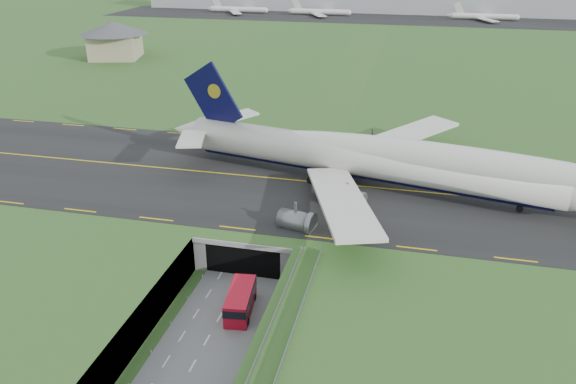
# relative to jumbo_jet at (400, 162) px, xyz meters

# --- Properties ---
(ground) EXTENTS (900.00, 900.00, 0.00)m
(ground) POSITION_rel_jumbo_jet_xyz_m (-22.10, -32.68, -11.65)
(ground) COLOR #315B24
(ground) RESTS_ON ground
(airfield_deck) EXTENTS (800.00, 800.00, 6.00)m
(airfield_deck) POSITION_rel_jumbo_jet_xyz_m (-22.10, -32.68, -8.65)
(airfield_deck) COLOR gray
(airfield_deck) RESTS_ON ground
(trench_road) EXTENTS (12.00, 75.00, 0.20)m
(trench_road) POSITION_rel_jumbo_jet_xyz_m (-22.10, -40.18, -11.55)
(trench_road) COLOR slate
(trench_road) RESTS_ON ground
(taxiway) EXTENTS (800.00, 44.00, 0.18)m
(taxiway) POSITION_rel_jumbo_jet_xyz_m (-22.10, 0.32, -5.56)
(taxiway) COLOR black
(taxiway) RESTS_ON airfield_deck
(tunnel_portal) EXTENTS (17.00, 22.30, 6.00)m
(tunnel_portal) POSITION_rel_jumbo_jet_xyz_m (-22.10, -15.97, -8.32)
(tunnel_portal) COLOR gray
(tunnel_portal) RESTS_ON ground
(guideway) EXTENTS (3.00, 53.00, 7.05)m
(guideway) POSITION_rel_jumbo_jet_xyz_m (-11.10, -51.79, -6.33)
(guideway) COLOR #A8A8A3
(guideway) RESTS_ON ground
(jumbo_jet) EXTENTS (99.08, 62.09, 20.97)m
(jumbo_jet) POSITION_rel_jumbo_jet_xyz_m (0.00, 0.00, 0.00)
(jumbo_jet) COLOR silver
(jumbo_jet) RESTS_ON ground
(shuttle_tram) EXTENTS (4.29, 9.00, 3.51)m
(shuttle_tram) POSITION_rel_jumbo_jet_xyz_m (-19.65, -33.64, -9.74)
(shuttle_tram) COLOR #B80C20
(shuttle_tram) RESTS_ON ground
(service_building) EXTENTS (30.35, 30.35, 13.59)m
(service_building) POSITION_rel_jumbo_jet_xyz_m (-111.32, 100.15, 2.40)
(service_building) COLOR tan
(service_building) RESTS_ON ground
(distant_hills) EXTENTS (700.00, 91.00, 60.00)m
(distant_hills) POSITION_rel_jumbo_jet_xyz_m (42.28, 397.32, -15.65)
(distant_hills) COLOR slate
(distant_hills) RESTS_ON ground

